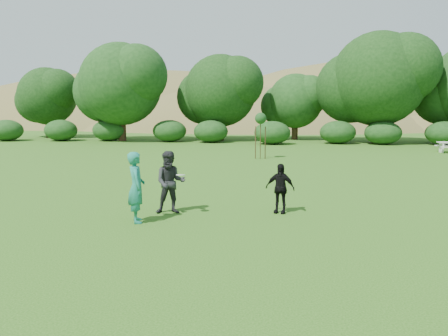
% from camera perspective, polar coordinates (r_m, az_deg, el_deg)
% --- Properties ---
extents(ground, '(120.00, 120.00, 0.00)m').
position_cam_1_polar(ground, '(12.64, -1.91, -6.86)').
color(ground, '#19470C').
rests_on(ground, ground).
extents(player_teal, '(0.74, 0.87, 2.01)m').
position_cam_1_polar(player_teal, '(12.49, -11.38, -2.48)').
color(player_teal, '#1A7864').
rests_on(player_teal, ground).
extents(player_grey, '(1.07, 0.92, 1.92)m').
position_cam_1_polar(player_grey, '(13.37, -7.03, -1.88)').
color(player_grey, '#262628').
rests_on(player_grey, ground).
extents(player_black, '(0.96, 0.57, 1.53)m').
position_cam_1_polar(player_black, '(13.46, 7.32, -2.65)').
color(player_black, black).
rests_on(player_black, ground).
extents(frisbee, '(0.27, 0.27, 0.06)m').
position_cam_1_polar(frisbee, '(13.01, -5.68, -0.91)').
color(frisbee, white).
rests_on(frisbee, ground).
extents(sapling, '(0.70, 0.70, 2.85)m').
position_cam_1_polar(sapling, '(27.05, 4.81, 6.31)').
color(sapling, '#3C2A17').
rests_on(sapling, ground).
extents(hillside, '(150.00, 72.00, 52.00)m').
position_cam_1_polar(hillside, '(81.95, 6.03, -2.62)').
color(hillside, olive).
rests_on(hillside, ground).
extents(tree_row, '(53.92, 10.38, 9.62)m').
position_cam_1_polar(tree_row, '(40.76, 9.74, 10.28)').
color(tree_row, '#3A2616').
rests_on(tree_row, ground).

